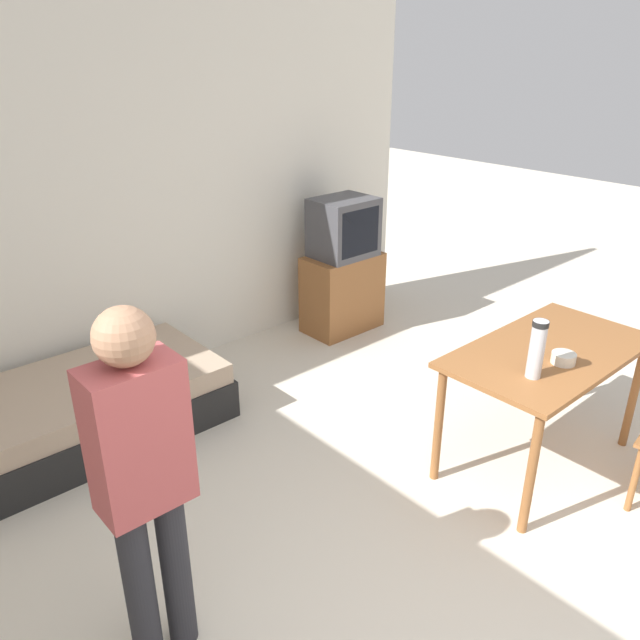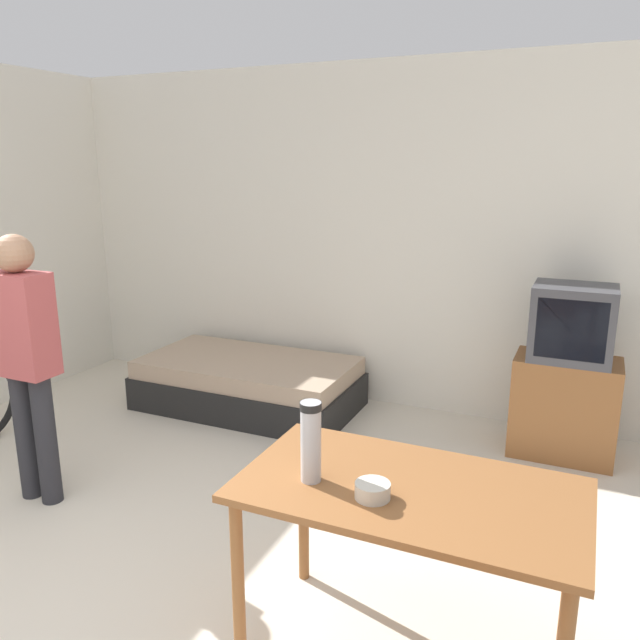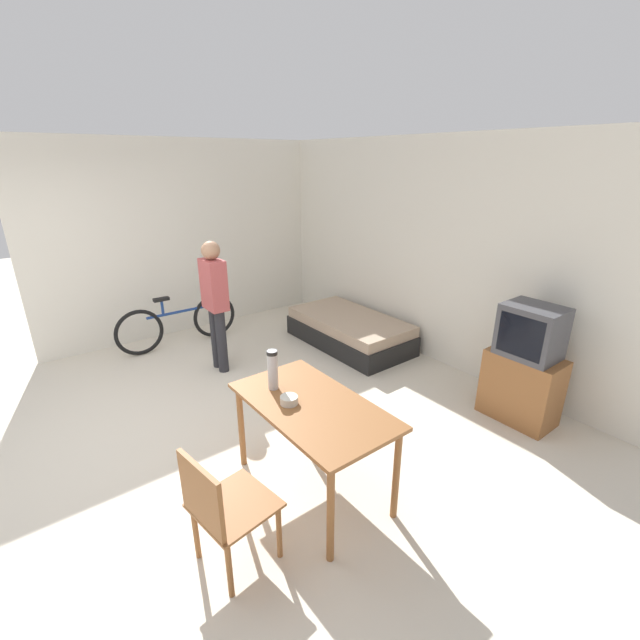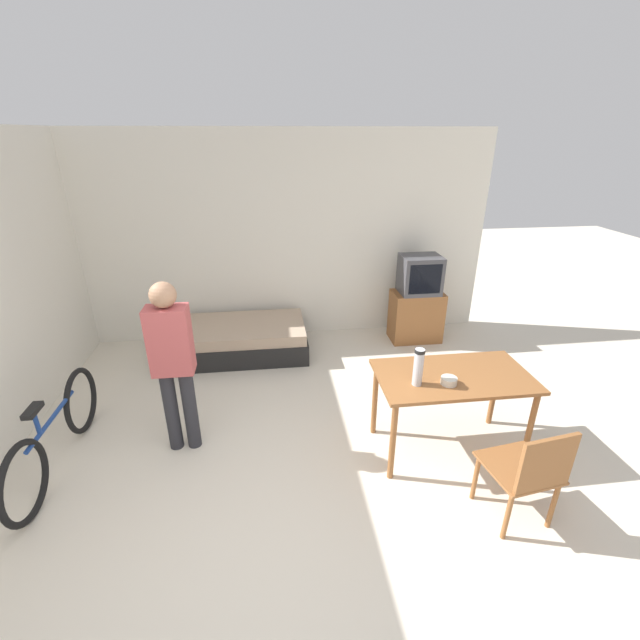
{
  "view_description": "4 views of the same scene",
  "coord_description": "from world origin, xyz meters",
  "px_view_note": "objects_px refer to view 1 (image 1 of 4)",
  "views": [
    {
      "loc": [
        -1.63,
        -0.54,
        2.36
      ],
      "look_at": [
        0.54,
        1.92,
        0.9
      ],
      "focal_mm": 35.0,
      "sensor_mm": 36.0,
      "label": 1
    },
    {
      "loc": [
        1.99,
        -1.11,
        1.95
      ],
      "look_at": [
        0.62,
        1.97,
        1.1
      ],
      "focal_mm": 35.0,
      "sensor_mm": 36.0,
      "label": 2
    },
    {
      "loc": [
        3.61,
        -0.63,
        2.44
      ],
      "look_at": [
        0.48,
        1.77,
        0.94
      ],
      "focal_mm": 24.0,
      "sensor_mm": 36.0,
      "label": 3
    },
    {
      "loc": [
        -0.06,
        -1.97,
        2.64
      ],
      "look_at": [
        0.42,
        1.88,
        0.92
      ],
      "focal_mm": 24.0,
      "sensor_mm": 36.0,
      "label": 4
    }
  ],
  "objects_px": {
    "mate_bowl": "(563,358)",
    "person_standing": "(143,474)",
    "thermos_flask": "(537,347)",
    "daybed": "(86,408)",
    "tv": "(343,270)",
    "dining_table": "(548,364)"
  },
  "relations": [
    {
      "from": "mate_bowl",
      "to": "person_standing",
      "type": "bearing_deg",
      "value": 168.46
    },
    {
      "from": "person_standing",
      "to": "thermos_flask",
      "type": "xyz_separation_m",
      "value": [
        1.97,
        -0.43,
        0.03
      ]
    },
    {
      "from": "daybed",
      "to": "thermos_flask",
      "type": "relative_size",
      "value": 5.46
    },
    {
      "from": "tv",
      "to": "thermos_flask",
      "type": "height_order",
      "value": "tv"
    },
    {
      "from": "dining_table",
      "to": "tv",
      "type": "bearing_deg",
      "value": 78.22
    },
    {
      "from": "daybed",
      "to": "mate_bowl",
      "type": "distance_m",
      "value": 2.93
    },
    {
      "from": "daybed",
      "to": "dining_table",
      "type": "relative_size",
      "value": 1.35
    },
    {
      "from": "daybed",
      "to": "person_standing",
      "type": "bearing_deg",
      "value": -102.87
    },
    {
      "from": "dining_table",
      "to": "person_standing",
      "type": "relative_size",
      "value": 0.82
    },
    {
      "from": "tv",
      "to": "dining_table",
      "type": "bearing_deg",
      "value": -101.78
    },
    {
      "from": "dining_table",
      "to": "thermos_flask",
      "type": "height_order",
      "value": "thermos_flask"
    },
    {
      "from": "tv",
      "to": "mate_bowl",
      "type": "height_order",
      "value": "tv"
    },
    {
      "from": "person_standing",
      "to": "dining_table",
      "type": "bearing_deg",
      "value": -7.89
    },
    {
      "from": "tv",
      "to": "dining_table",
      "type": "xyz_separation_m",
      "value": [
        -0.46,
        -2.2,
        0.11
      ]
    },
    {
      "from": "daybed",
      "to": "thermos_flask",
      "type": "bearing_deg",
      "value": -54.23
    },
    {
      "from": "dining_table",
      "to": "person_standing",
      "type": "bearing_deg",
      "value": 172.11
    },
    {
      "from": "mate_bowl",
      "to": "thermos_flask",
      "type": "bearing_deg",
      "value": 174.02
    },
    {
      "from": "tv",
      "to": "mate_bowl",
      "type": "xyz_separation_m",
      "value": [
        -0.56,
        -2.33,
        0.24
      ]
    },
    {
      "from": "person_standing",
      "to": "mate_bowl",
      "type": "xyz_separation_m",
      "value": [
        2.23,
        -0.46,
        -0.12
      ]
    },
    {
      "from": "daybed",
      "to": "mate_bowl",
      "type": "relative_size",
      "value": 13.34
    },
    {
      "from": "person_standing",
      "to": "mate_bowl",
      "type": "height_order",
      "value": "person_standing"
    },
    {
      "from": "tv",
      "to": "dining_table",
      "type": "height_order",
      "value": "tv"
    }
  ]
}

